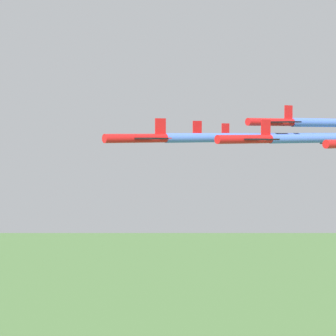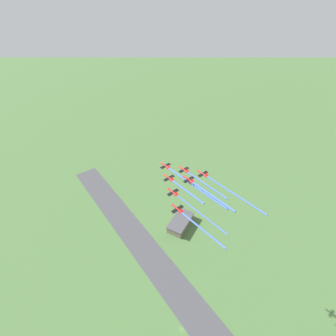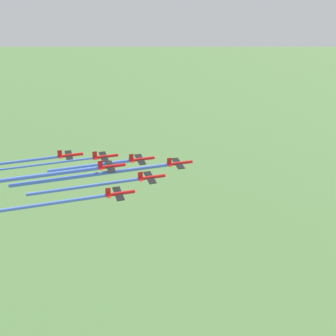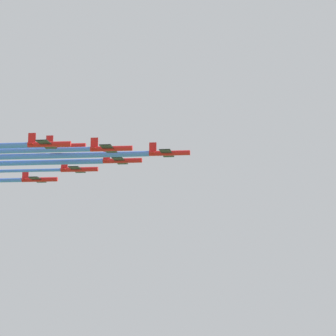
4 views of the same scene
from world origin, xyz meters
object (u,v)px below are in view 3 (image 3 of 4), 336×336
(jet_1, at_px, (141,159))
(jet_5, at_px, (119,193))
(jet_3, at_px, (104,157))
(jet_4, at_px, (111,166))
(jet_6, at_px, (70,155))
(jet_0, at_px, (179,163))
(jet_2, at_px, (151,177))

(jet_1, bearing_deg, jet_5, -29.54)
(jet_1, height_order, jet_3, jet_1)
(jet_3, relative_size, jet_4, 1.00)
(jet_5, relative_size, jet_6, 1.00)
(jet_0, bearing_deg, jet_2, -59.53)
(jet_1, relative_size, jet_5, 1.00)
(jet_2, bearing_deg, jet_3, -150.46)
(jet_1, height_order, jet_2, jet_2)
(jet_2, relative_size, jet_4, 1.00)
(jet_0, relative_size, jet_6, 1.00)
(jet_4, relative_size, jet_6, 1.00)
(jet_0, xyz_separation_m, jet_1, (-11.08, -9.19, -0.14))
(jet_2, xyz_separation_m, jet_5, (2.65, -14.15, -0.22))
(jet_4, bearing_deg, jet_1, 120.47)
(jet_4, bearing_deg, jet_3, 180.00)
(jet_3, bearing_deg, jet_5, -0.00)
(jet_5, xyz_separation_m, jet_6, (-38.54, 0.72, -1.60))
(jet_0, height_order, jet_5, jet_0)
(jet_1, relative_size, jet_2, 1.00)
(jet_3, bearing_deg, jet_1, 59.53)
(jet_6, bearing_deg, jet_2, 40.36)
(jet_3, xyz_separation_m, jet_4, (13.73, -4.95, 3.09))
(jet_0, xyz_separation_m, jet_4, (-8.42, -23.34, 2.32))
(jet_5, height_order, jet_6, jet_5)
(jet_0, bearing_deg, jet_6, -120.47)
(jet_4, relative_size, jet_5, 1.00)
(jet_3, distance_m, jet_5, 29.20)
(jet_4, bearing_deg, jet_0, 90.00)
(jet_3, bearing_deg, jet_0, 59.53)
(jet_0, bearing_deg, jet_4, -90.00)
(jet_1, distance_m, jet_2, 14.60)
(jet_3, xyz_separation_m, jet_5, (27.46, -9.91, 0.42))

